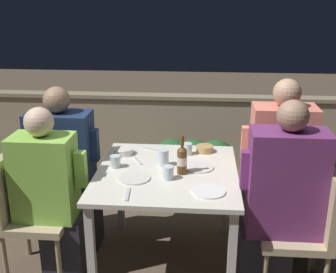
% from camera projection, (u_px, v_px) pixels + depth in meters
% --- Properties ---
extents(ground_plane, '(16.00, 16.00, 0.00)m').
position_uv_depth(ground_plane, '(167.00, 263.00, 3.11)').
color(ground_plane, brown).
extents(parapet_wall, '(9.00, 0.18, 0.84)m').
position_uv_depth(parapet_wall, '(181.00, 131.00, 4.69)').
color(parapet_wall, gray).
rests_on(parapet_wall, ground_plane).
extents(dining_table, '(0.96, 1.04, 0.74)m').
position_uv_depth(dining_table, '(167.00, 182.00, 2.90)').
color(dining_table, silver).
rests_on(dining_table, ground_plane).
extents(planter_hedge, '(0.75, 0.47, 0.59)m').
position_uv_depth(planter_hedge, '(194.00, 166.00, 4.00)').
color(planter_hedge, brown).
rests_on(planter_hedge, ground_plane).
extents(chair_left_near, '(0.43, 0.43, 0.89)m').
position_uv_depth(chair_left_near, '(24.00, 204.00, 2.86)').
color(chair_left_near, tan).
rests_on(chair_left_near, ground_plane).
extents(person_green_blouse, '(0.49, 0.26, 1.21)m').
position_uv_depth(person_green_blouse, '(51.00, 195.00, 2.82)').
color(person_green_blouse, '#282833').
rests_on(person_green_blouse, ground_plane).
extents(chair_left_far, '(0.43, 0.43, 0.89)m').
position_uv_depth(chair_left_far, '(42.00, 181.00, 3.21)').
color(chair_left_far, tan).
rests_on(chair_left_far, ground_plane).
extents(person_navy_jumper, '(0.51, 0.26, 1.27)m').
position_uv_depth(person_navy_jumper, '(67.00, 170.00, 3.16)').
color(person_navy_jumper, '#282833').
rests_on(person_navy_jumper, ground_plane).
extents(chair_right_near, '(0.43, 0.43, 0.89)m').
position_uv_depth(chair_right_near, '(309.00, 220.00, 2.66)').
color(chair_right_near, tan).
rests_on(chair_right_near, ground_plane).
extents(person_purple_stripe, '(0.52, 0.26, 1.31)m').
position_uv_depth(person_purple_stripe, '(279.00, 201.00, 2.64)').
color(person_purple_stripe, '#282833').
rests_on(person_purple_stripe, ground_plane).
extents(chair_right_far, '(0.43, 0.43, 0.89)m').
position_uv_depth(chair_right_far, '(301.00, 191.00, 3.04)').
color(chair_right_far, tan).
rests_on(chair_right_far, ground_plane).
extents(person_coral_top, '(0.50, 0.26, 1.35)m').
position_uv_depth(person_coral_top, '(276.00, 172.00, 3.01)').
color(person_coral_top, '#282833').
rests_on(person_coral_top, ground_plane).
extents(beer_bottle, '(0.07, 0.07, 0.27)m').
position_uv_depth(beer_bottle, '(182.00, 159.00, 2.79)').
color(beer_bottle, brown).
rests_on(beer_bottle, dining_table).
extents(plate_0, '(0.21, 0.21, 0.01)m').
position_uv_depth(plate_0, '(134.00, 178.00, 2.74)').
color(plate_0, silver).
rests_on(plate_0, dining_table).
extents(plate_1, '(0.21, 0.21, 0.01)m').
position_uv_depth(plate_1, '(209.00, 191.00, 2.56)').
color(plate_1, white).
rests_on(plate_1, dining_table).
extents(plate_2, '(0.21, 0.21, 0.01)m').
position_uv_depth(plate_2, '(198.00, 167.00, 2.91)').
color(plate_2, silver).
rests_on(plate_2, dining_table).
extents(bowl_0, '(0.14, 0.14, 0.05)m').
position_uv_depth(bowl_0, '(124.00, 151.00, 3.16)').
color(bowl_0, silver).
rests_on(bowl_0, dining_table).
extents(bowl_1, '(0.13, 0.13, 0.05)m').
position_uv_depth(bowl_1, '(205.00, 148.00, 3.20)').
color(bowl_1, tan).
rests_on(bowl_1, dining_table).
extents(glass_cup_0, '(0.07, 0.07, 0.08)m').
position_uv_depth(glass_cup_0, '(115.00, 161.00, 2.92)').
color(glass_cup_0, silver).
rests_on(glass_cup_0, dining_table).
extents(glass_cup_1, '(0.08, 0.08, 0.12)m').
position_uv_depth(glass_cup_1, '(163.00, 158.00, 2.94)').
color(glass_cup_1, silver).
rests_on(glass_cup_1, dining_table).
extents(glass_cup_2, '(0.07, 0.07, 0.09)m').
position_uv_depth(glass_cup_2, '(187.00, 149.00, 3.14)').
color(glass_cup_2, silver).
rests_on(glass_cup_2, dining_table).
extents(glass_cup_3, '(0.07, 0.07, 0.09)m').
position_uv_depth(glass_cup_3, '(168.00, 173.00, 2.73)').
color(glass_cup_3, silver).
rests_on(glass_cup_3, dining_table).
extents(fork_0, '(0.10, 0.16, 0.01)m').
position_uv_depth(fork_0, '(138.00, 160.00, 3.03)').
color(fork_0, silver).
rests_on(fork_0, dining_table).
extents(fork_1, '(0.03, 0.17, 0.01)m').
position_uv_depth(fork_1, '(128.00, 194.00, 2.52)').
color(fork_1, silver).
rests_on(fork_1, dining_table).
extents(fork_2, '(0.17, 0.08, 0.01)m').
position_uv_depth(fork_2, '(153.00, 150.00, 3.24)').
color(fork_2, silver).
rests_on(fork_2, dining_table).
extents(potted_plant, '(0.28, 0.28, 0.70)m').
position_uv_depth(potted_plant, '(328.00, 171.00, 3.66)').
color(potted_plant, brown).
rests_on(potted_plant, ground_plane).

